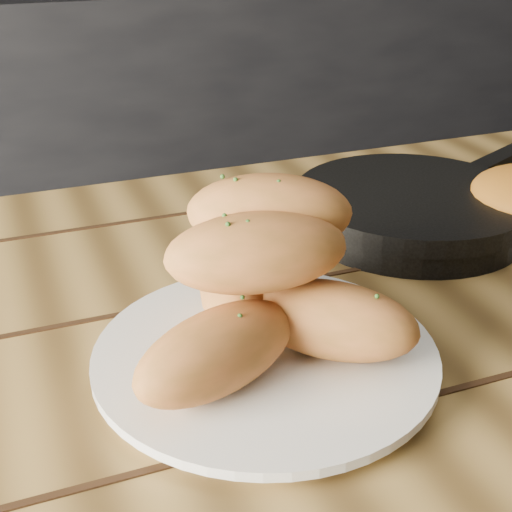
# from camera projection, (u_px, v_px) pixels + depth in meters

# --- Properties ---
(counter) EXTENTS (2.80, 0.60, 0.90)m
(counter) POSITION_uv_depth(u_px,v_px,m) (176.00, 155.00, 1.97)
(counter) COLOR black
(counter) RESTS_ON ground
(table) EXTENTS (1.43, 0.87, 0.75)m
(table) POSITION_uv_depth(u_px,v_px,m) (358.00, 422.00, 0.66)
(table) COLOR olive
(table) RESTS_ON ground
(plate) EXTENTS (0.27, 0.27, 0.02)m
(plate) POSITION_uv_depth(u_px,v_px,m) (265.00, 358.00, 0.56)
(plate) COLOR white
(plate) RESTS_ON table
(bread_rolls) EXTENTS (0.24, 0.21, 0.13)m
(bread_rolls) POSITION_uv_depth(u_px,v_px,m) (263.00, 286.00, 0.53)
(bread_rolls) COLOR #C46C36
(bread_rolls) RESTS_ON plate
(skillet) EXTENTS (0.38, 0.26, 0.05)m
(skillet) POSITION_uv_depth(u_px,v_px,m) (413.00, 208.00, 0.80)
(skillet) COLOR black
(skillet) RESTS_ON table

